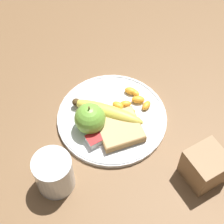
{
  "coord_description": "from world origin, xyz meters",
  "views": [
    {
      "loc": [
        0.25,
        0.44,
        0.76
      ],
      "look_at": [
        0.0,
        0.0,
        0.03
      ],
      "focal_mm": 60.0,
      "sensor_mm": 36.0,
      "label": 1
    }
  ],
  "objects": [
    {
      "name": "orange_segment_0",
      "position": [
        -0.02,
        0.01,
        0.02
      ],
      "size": [
        0.03,
        0.04,
        0.02
      ],
      "color": "#F9A32D",
      "rests_on": "plate"
    },
    {
      "name": "orange_segment_6",
      "position": [
        -0.08,
        -0.04,
        0.02
      ],
      "size": [
        0.03,
        0.03,
        0.02
      ],
      "color": "#F9A32D",
      "rests_on": "plate"
    },
    {
      "name": "plate",
      "position": [
        0.0,
        0.0,
        0.01
      ],
      "size": [
        0.26,
        0.26,
        0.01
      ],
      "color": "silver",
      "rests_on": "ground_plane"
    },
    {
      "name": "orange_segment_3",
      "position": [
        -0.03,
        -0.02,
        0.02
      ],
      "size": [
        0.03,
        0.03,
        0.02
      ],
      "color": "#F9A32D",
      "rests_on": "plate"
    },
    {
      "name": "condiment_caddy",
      "position": [
        -0.1,
        0.23,
        0.04
      ],
      "size": [
        0.08,
        0.08,
        0.08
      ],
      "color": "#93704C",
      "rests_on": "ground_plane"
    },
    {
      "name": "orange_segment_1",
      "position": [
        -0.04,
        0.02,
        0.02
      ],
      "size": [
        0.03,
        0.02,
        0.01
      ],
      "color": "#F9A32D",
      "rests_on": "plate"
    },
    {
      "name": "apple",
      "position": [
        0.06,
        0.0,
        0.05
      ],
      "size": [
        0.07,
        0.07,
        0.08
      ],
      "color": "#72B23D",
      "rests_on": "plate"
    },
    {
      "name": "juice_glass",
      "position": [
        0.19,
        0.08,
        0.04
      ],
      "size": [
        0.08,
        0.08,
        0.09
      ],
      "color": "silver",
      "rests_on": "ground_plane"
    },
    {
      "name": "orange_segment_7",
      "position": [
        -0.09,
        0.02,
        0.02
      ],
      "size": [
        0.03,
        0.03,
        0.02
      ],
      "color": "#F9A32D",
      "rests_on": "plate"
    },
    {
      "name": "fork",
      "position": [
        0.03,
        -0.01,
        0.01
      ],
      "size": [
        0.13,
        0.17,
        0.0
      ],
      "rotation": [
        0.0,
        0.0,
        13.54
      ],
      "color": "silver",
      "rests_on": "plate"
    },
    {
      "name": "bread_slice",
      "position": [
        0.01,
        0.04,
        0.02
      ],
      "size": [
        0.11,
        0.11,
        0.02
      ],
      "color": "olive",
      "rests_on": "plate"
    },
    {
      "name": "orange_segment_4",
      "position": [
        -0.08,
        -0.03,
        0.02
      ],
      "size": [
        0.02,
        0.03,
        0.01
      ],
      "color": "#F9A32D",
      "rests_on": "plate"
    },
    {
      "name": "orange_segment_2",
      "position": [
        -0.08,
        -0.01,
        0.02
      ],
      "size": [
        0.04,
        0.03,
        0.02
      ],
      "color": "#F9A32D",
      "rests_on": "plate"
    },
    {
      "name": "orange_segment_5",
      "position": [
        -0.05,
        -0.01,
        0.02
      ],
      "size": [
        0.03,
        0.03,
        0.02
      ],
      "color": "#F9A32D",
      "rests_on": "plate"
    },
    {
      "name": "ground_plane",
      "position": [
        0.0,
        0.0,
        0.0
      ],
      "size": [
        3.0,
        3.0,
        0.0
      ],
      "primitive_type": "plane",
      "color": "brown"
    },
    {
      "name": "banana",
      "position": [
        0.01,
        -0.01,
        0.03
      ],
      "size": [
        0.14,
        0.16,
        0.04
      ],
      "color": "#E0CC4C",
      "rests_on": "plate"
    },
    {
      "name": "jam_packet",
      "position": [
        0.07,
        0.04,
        0.02
      ],
      "size": [
        0.04,
        0.03,
        0.02
      ],
      "color": "silver",
      "rests_on": "plate"
    }
  ]
}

